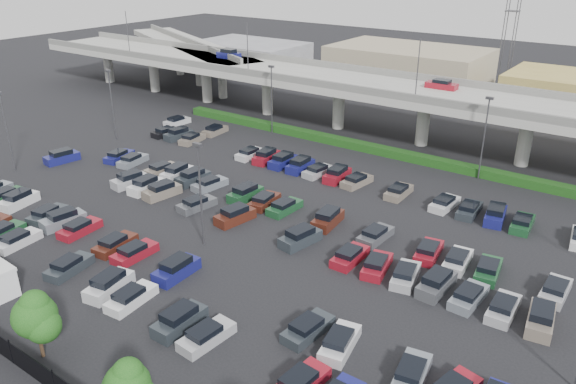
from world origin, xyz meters
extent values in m
plane|color=black|center=(0.00, 0.00, 0.00)|extent=(280.00, 280.00, 0.00)
cube|color=#9C9C94|center=(0.00, 32.00, 7.25)|extent=(150.00, 13.00, 1.10)
cube|color=slate|center=(0.00, 25.75, 8.30)|extent=(150.00, 0.50, 1.00)
cube|color=slate|center=(0.00, 38.25, 8.30)|extent=(150.00, 0.50, 1.00)
cylinder|color=#9C9C94|center=(-65.00, 32.00, 3.35)|extent=(1.80, 1.80, 6.70)
cube|color=slate|center=(-65.00, 32.00, 6.50)|extent=(2.60, 9.75, 0.50)
cylinder|color=#9C9C94|center=(-51.00, 32.00, 3.35)|extent=(1.80, 1.80, 6.70)
cube|color=slate|center=(-51.00, 32.00, 6.50)|extent=(2.60, 9.75, 0.50)
cylinder|color=#9C9C94|center=(-37.00, 32.00, 3.35)|extent=(1.80, 1.80, 6.70)
cube|color=slate|center=(-37.00, 32.00, 6.50)|extent=(2.60, 9.75, 0.50)
cylinder|color=#9C9C94|center=(-23.00, 32.00, 3.35)|extent=(1.80, 1.80, 6.70)
cube|color=slate|center=(-23.00, 32.00, 6.50)|extent=(2.60, 9.75, 0.50)
cylinder|color=#9C9C94|center=(-9.00, 32.00, 3.35)|extent=(1.80, 1.80, 6.70)
cube|color=slate|center=(-9.00, 32.00, 6.50)|extent=(2.60, 9.75, 0.50)
cylinder|color=#9C9C94|center=(5.00, 32.00, 3.35)|extent=(1.80, 1.80, 6.70)
cube|color=slate|center=(5.00, 32.00, 6.50)|extent=(2.60, 9.75, 0.50)
cylinder|color=#9C9C94|center=(19.00, 32.00, 3.35)|extent=(1.80, 1.80, 6.70)
cube|color=slate|center=(19.00, 32.00, 6.50)|extent=(2.60, 9.75, 0.50)
cube|color=navy|center=(-34.00, 35.00, 8.32)|extent=(4.40, 1.82, 1.05)
cube|color=black|center=(-34.00, 35.00, 9.14)|extent=(2.60, 1.60, 0.65)
cube|color=maroon|center=(6.00, 35.00, 8.21)|extent=(4.40, 1.82, 0.82)
cube|color=black|center=(6.00, 35.00, 8.84)|extent=(2.30, 1.60, 0.50)
cylinder|color=#444448|center=(-50.00, 25.90, 11.80)|extent=(0.14, 0.14, 8.00)
cylinder|color=#444448|center=(-22.00, 25.90, 11.80)|extent=(0.14, 0.14, 8.00)
cylinder|color=#444448|center=(6.00, 25.90, 11.80)|extent=(0.14, 0.14, 8.00)
cube|color=#9C9C94|center=(-52.00, 43.00, 7.25)|extent=(50.93, 30.13, 1.10)
cube|color=slate|center=(-52.00, 43.00, 8.30)|extent=(47.34, 22.43, 1.00)
cylinder|color=#9C9C94|center=(-69.22, 51.03, 3.35)|extent=(1.60, 1.60, 6.70)
cylinder|color=#9C9C94|center=(-58.34, 45.96, 3.35)|extent=(1.60, 1.60, 6.70)
cylinder|color=#9C9C94|center=(-47.47, 40.89, 3.35)|extent=(1.60, 1.60, 6.70)
cylinder|color=#9C9C94|center=(-36.59, 35.82, 3.35)|extent=(1.60, 1.60, 6.70)
cube|color=#153710|center=(0.00, 25.00, 0.55)|extent=(66.00, 1.60, 1.10)
cube|color=black|center=(0.00, -28.00, 0.90)|extent=(70.00, 0.06, 1.80)
cylinder|color=black|center=(1.00, -28.00, 1.00)|extent=(0.10, 0.10, 2.00)
cylinder|color=black|center=(6.00, -28.00, 1.00)|extent=(0.10, 0.10, 2.00)
cylinder|color=#332316|center=(2.00, -26.39, 0.99)|extent=(0.26, 0.26, 1.97)
sphere|color=#164A13|center=(2.00, -26.39, 3.39)|extent=(3.07, 3.07, 3.07)
sphere|color=#164A13|center=(2.71, -26.29, 2.85)|extent=(2.41, 2.41, 2.41)
sphere|color=#164A13|center=(1.40, -26.47, 3.07)|extent=(2.41, 2.41, 2.41)
sphere|color=#164A13|center=(2.04, -26.27, 4.27)|extent=(2.08, 2.08, 2.08)
sphere|color=#164A13|center=(12.04, -26.70, 3.89)|extent=(1.89, 1.89, 1.89)
cube|color=#1A4B27|center=(-17.25, -18.50, 0.41)|extent=(2.48, 4.63, 0.82)
cube|color=silver|center=(-14.50, -18.50, 0.41)|extent=(2.32, 4.58, 0.82)
cube|color=black|center=(-14.50, -18.70, 1.04)|extent=(1.86, 2.47, 0.50)
cube|color=#292F35|center=(-6.25, -18.50, 0.41)|extent=(2.55, 4.65, 0.82)
cube|color=black|center=(-6.25, -18.70, 1.04)|extent=(1.97, 2.54, 0.50)
cube|color=silver|center=(-0.75, -18.50, 0.53)|extent=(2.56, 4.65, 1.05)
cube|color=black|center=(-0.75, -18.50, 1.34)|extent=(2.03, 2.84, 0.65)
cube|color=white|center=(2.00, -18.50, 0.41)|extent=(2.19, 4.54, 0.82)
cube|color=black|center=(2.00, -18.70, 1.04)|extent=(1.80, 2.43, 0.50)
cube|color=#292F35|center=(7.50, -18.50, 0.53)|extent=(1.85, 4.41, 1.05)
cube|color=black|center=(7.50, -18.50, 1.34)|extent=(1.62, 2.61, 0.65)
cube|color=#AAAAAF|center=(10.25, -18.50, 0.41)|extent=(2.15, 4.52, 0.82)
cube|color=black|center=(10.25, -18.70, 1.04)|extent=(1.77, 2.41, 0.50)
cube|color=maroon|center=(18.50, -18.50, 0.41)|extent=(2.19, 4.54, 0.82)
cube|color=black|center=(18.50, -18.70, 1.04)|extent=(1.79, 2.43, 0.50)
cube|color=#1A4B27|center=(-25.50, -13.50, 0.41)|extent=(2.29, 4.57, 0.82)
cube|color=black|center=(-25.50, -13.70, 1.04)|extent=(1.84, 2.46, 0.50)
cube|color=white|center=(-22.75, -13.50, 0.53)|extent=(2.65, 4.67, 1.05)
cube|color=black|center=(-22.75, -13.50, 1.34)|extent=(2.08, 2.86, 0.65)
cube|color=#292F35|center=(-17.25, -13.50, 0.41)|extent=(2.66, 4.67, 0.82)
cube|color=black|center=(-17.25, -13.70, 1.04)|extent=(2.03, 2.57, 0.50)
cube|color=slate|center=(-14.50, -13.50, 0.53)|extent=(2.46, 4.62, 1.05)
cube|color=black|center=(-14.50, -13.50, 1.34)|extent=(1.97, 2.81, 0.65)
cube|color=maroon|center=(-11.75, -13.50, 0.41)|extent=(2.21, 4.55, 0.82)
cube|color=black|center=(-11.75, -13.70, 1.04)|extent=(1.80, 2.43, 0.50)
cube|color=#4C1E14|center=(-6.25, -13.50, 0.41)|extent=(2.34, 4.59, 0.82)
cube|color=black|center=(-6.25, -13.70, 1.04)|extent=(1.87, 2.48, 0.50)
cube|color=maroon|center=(-3.50, -13.50, 0.41)|extent=(1.84, 4.41, 0.82)
cube|color=black|center=(-3.50, -13.70, 1.04)|extent=(1.61, 2.31, 0.50)
cube|color=navy|center=(2.00, -13.50, 0.53)|extent=(2.00, 4.47, 1.05)
cube|color=black|center=(2.00, -13.50, 1.34)|extent=(1.71, 2.67, 0.65)
cube|color=#292F35|center=(15.75, -13.50, 0.41)|extent=(2.21, 4.55, 0.82)
cube|color=black|center=(15.75, -13.70, 1.04)|extent=(1.80, 2.44, 0.50)
cube|color=silver|center=(18.50, -13.50, 0.41)|extent=(2.60, 4.66, 0.82)
cube|color=black|center=(18.50, -13.70, 1.04)|extent=(2.00, 2.56, 0.50)
cube|color=slate|center=(24.00, -13.50, 0.41)|extent=(2.54, 4.64, 0.82)
cube|color=black|center=(24.00, -13.70, 1.04)|extent=(1.97, 2.54, 0.50)
cube|color=navy|center=(-31.00, -2.50, 0.53)|extent=(2.48, 4.63, 1.05)
cube|color=black|center=(-31.00, -2.50, 1.34)|extent=(1.98, 2.82, 0.65)
cube|color=#AAAAAF|center=(-17.25, -2.50, 0.53)|extent=(2.50, 4.63, 1.05)
cube|color=black|center=(-17.25, -2.50, 1.34)|extent=(2.00, 2.82, 0.65)
cube|color=white|center=(-14.50, -2.50, 0.53)|extent=(2.11, 4.51, 1.05)
cube|color=black|center=(-14.50, -2.50, 1.34)|extent=(1.77, 2.70, 0.65)
cube|color=slate|center=(-11.75, -2.50, 0.53)|extent=(2.41, 4.61, 1.05)
cube|color=black|center=(-11.75, -2.50, 1.34)|extent=(1.94, 2.80, 0.65)
cube|color=#4A4C50|center=(-6.25, -2.50, 0.41)|extent=(2.43, 4.61, 0.82)
cube|color=black|center=(-6.25, -2.70, 1.04)|extent=(1.91, 2.51, 0.50)
cube|color=#4C1E14|center=(-0.75, -2.50, 0.53)|extent=(2.51, 4.64, 1.05)
cube|color=black|center=(-0.75, -2.50, 1.34)|extent=(2.00, 2.82, 0.65)
cube|color=#292F35|center=(7.50, -2.50, 0.53)|extent=(2.60, 4.66, 1.05)
cube|color=black|center=(7.50, -2.50, 1.34)|extent=(2.05, 2.85, 0.65)
cube|color=maroon|center=(13.00, -2.50, 0.41)|extent=(1.86, 4.42, 0.82)
cube|color=black|center=(13.00, -2.70, 1.04)|extent=(1.62, 2.31, 0.50)
cube|color=maroon|center=(15.75, -2.50, 0.41)|extent=(2.65, 4.67, 0.82)
cube|color=black|center=(15.75, -2.70, 1.04)|extent=(2.02, 2.57, 0.50)
cube|color=#AAAAAF|center=(18.50, -2.50, 0.41)|extent=(2.70, 4.68, 0.82)
cube|color=black|center=(18.50, -2.70, 1.04)|extent=(2.04, 2.58, 0.50)
cube|color=#4A4C50|center=(21.25, -2.50, 0.53)|extent=(2.04, 4.49, 1.05)
cube|color=black|center=(21.25, -2.50, 1.34)|extent=(1.73, 2.68, 0.65)
cube|color=slate|center=(24.00, -2.50, 0.41)|extent=(2.07, 4.50, 0.82)
cube|color=black|center=(24.00, -2.70, 1.04)|extent=(1.73, 2.39, 0.50)
cube|color=#AAAAAF|center=(26.75, -2.50, 0.41)|extent=(1.97, 4.46, 0.82)
cube|color=black|center=(26.75, -2.70, 1.04)|extent=(1.68, 2.35, 0.50)
cube|color=slate|center=(29.50, -2.50, 0.53)|extent=(2.41, 4.61, 1.05)
cube|color=black|center=(29.50, -2.50, 1.34)|extent=(1.94, 2.80, 0.65)
cube|color=navy|center=(-25.50, 2.50, 0.41)|extent=(2.66, 4.67, 0.82)
cube|color=black|center=(-25.50, 2.30, 1.04)|extent=(2.03, 2.57, 0.50)
cube|color=slate|center=(-22.75, 2.50, 0.41)|extent=(2.50, 4.63, 0.82)
cube|color=black|center=(-22.75, 2.30, 1.04)|extent=(1.95, 2.53, 0.50)
cube|color=slate|center=(-17.25, 2.50, 0.41)|extent=(2.13, 4.52, 0.82)
cube|color=black|center=(-17.25, 2.30, 1.04)|extent=(1.76, 2.41, 0.50)
cube|color=silver|center=(-14.50, 2.50, 0.53)|extent=(2.25, 4.56, 1.05)
cube|color=black|center=(-14.50, 2.50, 1.34)|extent=(1.85, 2.75, 0.65)
cube|color=#292F35|center=(-11.75, 2.50, 0.53)|extent=(2.15, 4.53, 1.05)
cube|color=black|center=(-11.75, 2.50, 1.34)|extent=(1.79, 2.71, 0.65)
cube|color=slate|center=(-9.00, 2.50, 0.41)|extent=(2.39, 4.60, 0.82)
cube|color=black|center=(-9.00, 2.30, 1.04)|extent=(1.89, 2.49, 0.50)
cube|color=#1A4B27|center=(-3.50, 2.50, 0.53)|extent=(2.03, 4.48, 1.05)
cube|color=black|center=(-3.50, 2.50, 1.34)|extent=(1.72, 2.67, 0.65)
cube|color=#4C1E14|center=(-0.75, 2.50, 0.41)|extent=(2.37, 4.60, 0.82)
cube|color=black|center=(-0.75, 2.30, 1.04)|extent=(1.88, 2.49, 0.50)
cube|color=#1A4B27|center=(2.00, 2.50, 0.41)|extent=(2.02, 4.48, 0.82)
cube|color=black|center=(2.00, 2.30, 1.04)|extent=(1.70, 2.37, 0.50)
cube|color=#4C1E14|center=(7.50, 2.50, 0.53)|extent=(2.28, 4.57, 1.05)
cube|color=black|center=(7.50, 2.50, 1.34)|extent=(1.87, 2.76, 0.65)
cube|color=#4A4C50|center=(13.00, 2.50, 0.41)|extent=(2.05, 4.49, 0.82)
cube|color=black|center=(13.00, 2.30, 1.04)|extent=(1.72, 2.38, 0.50)
cube|color=maroon|center=(18.50, 2.50, 0.41)|extent=(2.42, 4.61, 0.82)
cube|color=black|center=(18.50, 2.30, 1.04)|extent=(1.91, 2.50, 0.50)
cube|color=silver|center=(21.25, 2.50, 0.41)|extent=(2.24, 4.56, 0.82)
cube|color=black|center=(21.25, 2.30, 1.04)|extent=(1.82, 2.44, 0.50)
cube|color=#1A4B27|center=(24.00, 2.50, 0.41)|extent=(2.41, 4.61, 0.82)
cube|color=black|center=(24.00, 2.30, 1.04)|extent=(1.90, 2.50, 0.50)
cube|color=#AAAAAF|center=(29.50, 2.50, 0.41)|extent=(1.86, 4.42, 0.82)
cube|color=black|center=(29.50, 2.30, 1.04)|extent=(1.62, 2.31, 0.50)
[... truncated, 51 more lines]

